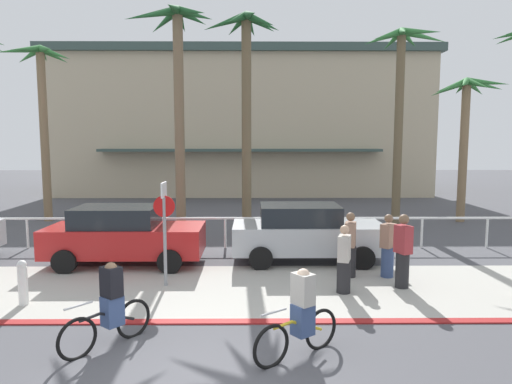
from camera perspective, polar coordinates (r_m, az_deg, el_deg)
The scene contains 20 objects.
ground_plane at distance 16.84m, azimuth -3.53°, elevation -5.80°, with size 80.00×80.00×0.00m, color #4C4C51.
sidewalk_strip at distance 11.24m, azimuth -5.14°, elevation -11.96°, with size 44.00×4.00×0.02m, color #ADAAA0.
curb_paint at distance 9.37m, azimuth -6.17°, elevation -15.77°, with size 44.00×0.24×0.03m, color maroon.
building_backdrop at distance 33.81m, azimuth -1.72°, elevation 8.40°, with size 25.02×12.09×9.48m.
rail_fence at distance 15.21m, azimuth -3.86°, elevation -3.91°, with size 26.27×0.08×1.04m.
stop_sign_bike_lane at distance 11.26m, azimuth -11.34°, elevation -3.28°, with size 0.52×0.56×2.56m.
bollard_2 at distance 11.22m, azimuth -27.06°, elevation -9.98°, with size 0.20×0.20×1.00m.
palm_tree_2 at distance 22.27m, azimuth -25.22°, elevation 11.13°, with size 2.95×3.14×7.65m.
palm_tree_3 at distance 17.08m, azimuth -9.85°, elevation 15.30°, with size 3.18×3.76×8.27m.
palm_tree_4 at distance 17.45m, azimuth -1.26°, elevation 15.21°, with size 2.97×3.59×8.24m.
palm_tree_5 at distance 20.39m, azimuth 17.64°, elevation 13.09°, with size 3.37×3.03×8.17m.
palm_tree_6 at distance 22.03m, azimuth 24.64°, elevation 9.37°, with size 3.15×3.35×6.26m.
car_red_1 at distance 13.67m, azimuth -16.16°, elevation -5.16°, with size 4.40×2.02×1.69m.
car_silver_2 at distance 13.57m, azimuth 6.26°, elevation -5.03°, with size 4.40×2.02×1.69m.
cyclist_yellow_0 at distance 7.81m, azimuth 5.58°, elevation -15.03°, with size 1.49×1.14×1.50m.
cyclist_black_1 at distance 8.52m, azimuth -17.75°, elevation -13.46°, with size 1.20×1.44×1.50m.
pedestrian_0 at distance 11.62m, azimuth 17.82°, elevation -7.36°, with size 0.42×0.47×1.81m.
pedestrian_1 at distance 10.92m, azimuth 10.90°, elevation -8.60°, with size 0.41×0.46×1.62m.
pedestrian_2 at distance 12.19m, azimuth 11.63°, elevation -6.79°, with size 0.40×0.46×1.71m.
pedestrian_3 at distance 12.42m, azimuth 16.09°, elevation -6.78°, with size 0.47×0.47×1.67m.
Camera 1 is at (0.90, -6.44, 3.53)m, focal length 32.11 mm.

